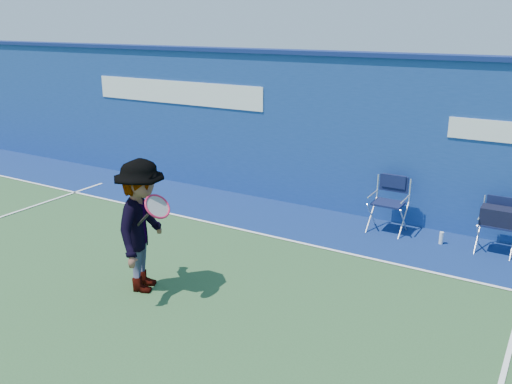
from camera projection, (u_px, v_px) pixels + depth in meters
The scene contains 8 objects.
ground at pixel (122, 310), 7.11m from camera, with size 80.00×80.00×0.00m, color #2B502B.
stadium_wall at pixel (300, 128), 10.90m from camera, with size 24.00×0.50×3.08m.
out_of_bounds_strip at pixel (273, 217), 10.47m from camera, with size 24.00×1.80×0.01m, color navy.
court_lines at pixel (152, 290), 7.60m from camera, with size 24.00×12.00×0.01m.
directors_chair_left at pixel (388, 214), 9.67m from camera, with size 0.59×0.55×1.00m.
directors_chair_right at pixel (496, 231), 8.76m from camera, with size 0.54×0.48×0.90m.
water_bottle at pixel (441, 238), 9.17m from camera, with size 0.07×0.07×0.22m, color white.
tennis_player at pixel (142, 226), 7.42m from camera, with size 1.12×1.39×1.88m.
Camera 1 is at (4.74, -4.51, 3.64)m, focal length 38.00 mm.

